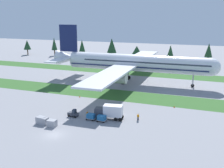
{
  "coord_description": "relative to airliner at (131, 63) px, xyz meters",
  "views": [
    {
      "loc": [
        30.43,
        -46.1,
        24.63
      ],
      "look_at": [
        1.53,
        31.09,
        4.0
      ],
      "focal_mm": 43.91,
      "sensor_mm": 36.0,
      "label": 1
    }
  ],
  "objects": [
    {
      "name": "grass_strip_far",
      "position": [
        -1.82,
        17.97,
        -7.6
      ],
      "size": [
        320.0,
        11.93,
        0.01
      ],
      "primitive_type": "cube",
      "color": "#336028",
      "rests_on": "ground"
    },
    {
      "name": "ground_crew_loader",
      "position": [
        0.46,
        -39.45,
        -6.66
      ],
      "size": [
        0.41,
        0.44,
        1.74
      ],
      "rotation": [
        0.0,
        0.0,
        0.84
      ],
      "color": "black",
      "rests_on": "ground"
    },
    {
      "name": "grass_strip_near",
      "position": [
        -1.82,
        -17.89,
        -7.6
      ],
      "size": [
        320.0,
        11.93,
        0.01
      ],
      "primitive_type": "cube",
      "color": "#336028",
      "rests_on": "ground"
    },
    {
      "name": "ground_plane",
      "position": [
        -1.82,
        -51.12,
        -7.6
      ],
      "size": [
        400.0,
        400.0,
        0.0
      ],
      "primitive_type": "plane",
      "color": "gray"
    },
    {
      "name": "uld_container_3",
      "position": [
        -7.37,
        -46.74,
        -6.84
      ],
      "size": [
        2.05,
        1.66,
        1.52
      ],
      "primitive_type": "cube",
      "rotation": [
        0.0,
        0.0,
        0.03
      ],
      "color": "#A3A3A8",
      "rests_on": "ground"
    },
    {
      "name": "uld_container_1",
      "position": [
        -4.81,
        -47.21,
        -6.85
      ],
      "size": [
        2.06,
        1.67,
        1.5
      ],
      "primitive_type": "cube",
      "rotation": [
        0.0,
        0.0,
        0.04
      ],
      "color": "#A3A3A8",
      "rests_on": "ground"
    },
    {
      "name": "cargo_dolly_lead",
      "position": [
        1.89,
        -40.46,
        -6.68
      ],
      "size": [
        2.3,
        1.65,
        1.55
      ],
      "rotation": [
        0.0,
        0.0,
        1.5
      ],
      "color": "#A3A3A8",
      "rests_on": "ground"
    },
    {
      "name": "uld_container_2",
      "position": [
        -8.16,
        -46.65,
        -6.78
      ],
      "size": [
        2.17,
        1.82,
        1.64
      ],
      "primitive_type": "cube",
      "rotation": [
        0.0,
        0.0,
        -0.11
      ],
      "color": "#A3A3A8",
      "rests_on": "ground"
    },
    {
      "name": "uld_container_0",
      "position": [
        -7.69,
        -46.67,
        -6.83
      ],
      "size": [
        2.14,
        1.78,
        1.54
      ],
      "primitive_type": "cube",
      "rotation": [
        0.0,
        0.0,
        -0.09
      ],
      "color": "#A3A3A8",
      "rests_on": "ground"
    },
    {
      "name": "taxiway_marker_0",
      "position": [
        -9.38,
        -24.47,
        -7.35
      ],
      "size": [
        0.44,
        0.44,
        0.5
      ],
      "primitive_type": "cone",
      "color": "orange",
      "rests_on": "ground"
    },
    {
      "name": "baggage_tug",
      "position": [
        -3.12,
        -40.11,
        -6.79
      ],
      "size": [
        2.68,
        1.48,
        1.97
      ],
      "rotation": [
        0.0,
        0.0,
        1.5
      ],
      "color": "#2D333D",
      "rests_on": "ground"
    },
    {
      "name": "taxiway_marker_1",
      "position": [
        19.57,
        -24.07,
        -7.37
      ],
      "size": [
        0.44,
        0.44,
        0.46
      ],
      "primitive_type": "cone",
      "color": "orange",
      "rests_on": "ground"
    },
    {
      "name": "catering_truck",
      "position": [
        5.89,
        -38.43,
        -5.65
      ],
      "size": [
        7.22,
        3.29,
        3.58
      ],
      "rotation": [
        0.0,
        0.0,
        1.72
      ],
      "color": "#2D333D",
      "rests_on": "ground"
    },
    {
      "name": "airliner",
      "position": [
        0.0,
        0.0,
        0.0
      ],
      "size": [
        62.57,
        76.7,
        21.22
      ],
      "rotation": [
        0.0,
        0.0,
        -1.55
      ],
      "color": "white",
      "rests_on": "ground"
    },
    {
      "name": "distant_tree_line",
      "position": [
        8.42,
        51.06,
        -0.9
      ],
      "size": [
        168.9,
        9.06,
        11.93
      ],
      "color": "#4C3823",
      "rests_on": "ground"
    },
    {
      "name": "cargo_dolly_second",
      "position": [
        4.78,
        -40.67,
        -6.68
      ],
      "size": [
        2.3,
        1.65,
        1.55
      ],
      "rotation": [
        0.0,
        0.0,
        1.5
      ],
      "color": "#A3A3A8",
      "rests_on": "ground"
    },
    {
      "name": "ground_crew_marshaller",
      "position": [
        12.71,
        -36.78,
        -6.66
      ],
      "size": [
        0.56,
        0.36,
        1.74
      ],
      "rotation": [
        0.0,
        0.0,
        3.02
      ],
      "color": "black",
      "rests_on": "ground"
    }
  ]
}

